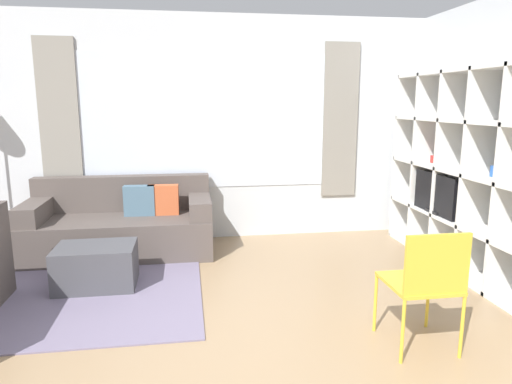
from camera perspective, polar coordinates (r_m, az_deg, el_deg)
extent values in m
cube|color=silver|center=(5.62, -6.25, 7.75)|extent=(6.67, 0.07, 2.70)
cube|color=silver|center=(5.57, -6.25, 8.75)|extent=(3.01, 0.01, 1.60)
cube|color=gray|center=(5.73, -23.37, 7.99)|extent=(0.44, 0.03, 1.90)
cube|color=gray|center=(5.87, 10.49, 8.75)|extent=(0.44, 0.03, 1.90)
cube|color=silver|center=(5.00, 28.51, 6.07)|extent=(0.07, 4.37, 2.70)
cube|color=slate|center=(4.49, -23.67, -11.69)|extent=(2.53, 1.97, 0.01)
cube|color=#515660|center=(5.13, 26.79, 2.36)|extent=(0.02, 2.37, 2.00)
cube|color=white|center=(4.82, 26.36, 1.90)|extent=(0.44, 0.04, 2.00)
cube|color=white|center=(5.21, 23.41, 2.75)|extent=(0.44, 0.04, 2.00)
cube|color=white|center=(5.61, 20.88, 3.48)|extent=(0.44, 0.04, 2.00)
cube|color=white|center=(6.02, 18.68, 4.10)|extent=(0.44, 0.04, 2.00)
cube|color=white|center=(5.23, 23.95, -8.32)|extent=(0.44, 2.37, 0.04)
cube|color=white|center=(5.10, 24.38, -3.20)|extent=(0.44, 2.37, 0.04)
cube|color=white|center=(5.01, 24.83, 2.35)|extent=(0.44, 2.37, 0.04)
cube|color=white|center=(4.97, 25.30, 8.04)|extent=(0.44, 2.37, 0.04)
cube|color=white|center=(4.97, 25.77, 13.57)|extent=(0.44, 2.37, 0.04)
cube|color=black|center=(5.17, 21.41, -0.18)|extent=(0.04, 0.76, 0.42)
cube|color=black|center=(5.22, 21.44, -2.29)|extent=(0.10, 0.24, 0.03)
cylinder|color=#2856A8|center=(4.63, 27.65, 2.30)|extent=(0.08, 0.08, 0.10)
cube|color=#2856A8|center=(5.99, 18.94, -5.00)|extent=(0.07, 0.07, 0.07)
cylinder|color=orange|center=(5.48, 21.52, -1.39)|extent=(0.05, 0.05, 0.09)
cube|color=red|center=(5.41, 21.79, 3.79)|extent=(0.12, 0.12, 0.08)
cylinder|color=white|center=(5.75, 19.99, 9.58)|extent=(0.07, 0.07, 0.14)
cylinder|color=#2856A8|center=(5.06, 24.32, -2.47)|extent=(0.09, 0.09, 0.11)
cube|color=#564C47|center=(5.33, -16.50, -5.26)|extent=(2.00, 0.87, 0.42)
cube|color=#564C47|center=(5.57, -16.27, -0.14)|extent=(2.00, 0.18, 0.41)
cube|color=#564C47|center=(5.45, -25.89, -2.16)|extent=(0.24, 0.81, 0.21)
cube|color=#564C47|center=(5.20, -7.06, -1.70)|extent=(0.24, 0.81, 0.21)
cube|color=slate|center=(5.28, -14.35, -1.04)|extent=(0.34, 0.13, 0.34)
cube|color=#C65B33|center=(5.26, -11.50, -0.96)|extent=(0.34, 0.13, 0.34)
cube|color=#47474C|center=(4.48, -19.33, -8.79)|extent=(0.70, 0.50, 0.39)
cylinder|color=gold|center=(3.75, 20.69, -12.46)|extent=(0.02, 0.02, 0.44)
cylinder|color=gold|center=(3.57, 14.69, -13.28)|extent=(0.02, 0.02, 0.44)
cylinder|color=gold|center=(3.41, 24.35, -15.14)|extent=(0.02, 0.02, 0.44)
cylinder|color=gold|center=(3.22, 17.86, -16.31)|extent=(0.02, 0.02, 0.44)
cube|color=gold|center=(3.39, 19.65, -10.68)|extent=(0.44, 0.46, 0.02)
cube|color=gold|center=(3.15, 21.71, -8.41)|extent=(0.44, 0.02, 0.40)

